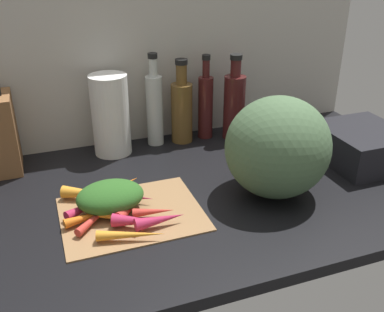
{
  "coord_description": "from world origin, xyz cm",
  "views": [
    {
      "loc": [
        -24.32,
        -97.91,
        60.36
      ],
      "look_at": [
        9.92,
        -4.28,
        11.7
      ],
      "focal_mm": 41.15,
      "sensor_mm": 36.0,
      "label": 1
    }
  ],
  "objects_px": {
    "bottle_0": "(155,108)",
    "carrot_3": "(160,220)",
    "carrot_1": "(137,221)",
    "carrot_5": "(130,207)",
    "cutting_board": "(132,213)",
    "carrot_2": "(85,208)",
    "carrot_6": "(100,214)",
    "dish_rack": "(362,145)",
    "carrot_4": "(93,194)",
    "carrot_11": "(127,197)",
    "winter_squash": "(278,147)",
    "bottle_3": "(234,104)",
    "bottle_1": "(182,109)",
    "bottle_2": "(206,105)",
    "carrot_8": "(131,235)",
    "carrot_9": "(114,216)",
    "carrot_10": "(93,215)",
    "carrot_0": "(115,189)",
    "carrot_7": "(154,212)",
    "paper_towel_roll": "(111,115)"
  },
  "relations": [
    {
      "from": "carrot_9",
      "to": "bottle_0",
      "type": "relative_size",
      "value": 0.43
    },
    {
      "from": "carrot_11",
      "to": "bottle_2",
      "type": "xyz_separation_m",
      "value": [
        0.35,
        0.33,
        0.09
      ]
    },
    {
      "from": "carrot_2",
      "to": "carrot_8",
      "type": "relative_size",
      "value": 0.69
    },
    {
      "from": "cutting_board",
      "to": "carrot_2",
      "type": "distance_m",
      "value": 0.12
    },
    {
      "from": "carrot_10",
      "to": "bottle_1",
      "type": "bearing_deg",
      "value": 47.24
    },
    {
      "from": "carrot_6",
      "to": "carrot_8",
      "type": "xyz_separation_m",
      "value": [
        0.05,
        -0.11,
        0.0
      ]
    },
    {
      "from": "cutting_board",
      "to": "paper_towel_roll",
      "type": "distance_m",
      "value": 0.39
    },
    {
      "from": "carrot_3",
      "to": "carrot_11",
      "type": "bearing_deg",
      "value": 110.58
    },
    {
      "from": "carrot_3",
      "to": "bottle_0",
      "type": "distance_m",
      "value": 0.5
    },
    {
      "from": "cutting_board",
      "to": "bottle_1",
      "type": "bearing_deg",
      "value": 55.58
    },
    {
      "from": "carrot_1",
      "to": "carrot_2",
      "type": "bearing_deg",
      "value": 135.63
    },
    {
      "from": "carrot_0",
      "to": "carrot_4",
      "type": "xyz_separation_m",
      "value": [
        -0.06,
        -0.01,
        0.0
      ]
    },
    {
      "from": "carrot_6",
      "to": "dish_rack",
      "type": "xyz_separation_m",
      "value": [
        0.8,
        0.05,
        0.03
      ]
    },
    {
      "from": "winter_squash",
      "to": "bottle_3",
      "type": "height_order",
      "value": "bottle_3"
    },
    {
      "from": "carrot_7",
      "to": "dish_rack",
      "type": "height_order",
      "value": "dish_rack"
    },
    {
      "from": "cutting_board",
      "to": "bottle_1",
      "type": "xyz_separation_m",
      "value": [
        0.26,
        0.38,
        0.11
      ]
    },
    {
      "from": "carrot_1",
      "to": "paper_towel_roll",
      "type": "bearing_deg",
      "value": 86.24
    },
    {
      "from": "carrot_6",
      "to": "carrot_8",
      "type": "relative_size",
      "value": 1.14
    },
    {
      "from": "carrot_4",
      "to": "carrot_10",
      "type": "xyz_separation_m",
      "value": [
        -0.01,
        -0.09,
        -0.0
      ]
    },
    {
      "from": "carrot_0",
      "to": "carrot_6",
      "type": "xyz_separation_m",
      "value": [
        -0.05,
        -0.09,
        -0.01
      ]
    },
    {
      "from": "bottle_0",
      "to": "carrot_3",
      "type": "bearing_deg",
      "value": -104.6
    },
    {
      "from": "carrot_2",
      "to": "dish_rack",
      "type": "bearing_deg",
      "value": 0.89
    },
    {
      "from": "carrot_5",
      "to": "carrot_7",
      "type": "distance_m",
      "value": 0.06
    },
    {
      "from": "carrot_3",
      "to": "bottle_2",
      "type": "relative_size",
      "value": 0.42
    },
    {
      "from": "dish_rack",
      "to": "carrot_9",
      "type": "bearing_deg",
      "value": -174.36
    },
    {
      "from": "carrot_6",
      "to": "carrot_11",
      "type": "bearing_deg",
      "value": 33.85
    },
    {
      "from": "bottle_2",
      "to": "dish_rack",
      "type": "bearing_deg",
      "value": -41.96
    },
    {
      "from": "carrot_4",
      "to": "carrot_8",
      "type": "height_order",
      "value": "carrot_4"
    },
    {
      "from": "carrot_1",
      "to": "carrot_5",
      "type": "distance_m",
      "value": 0.07
    },
    {
      "from": "carrot_0",
      "to": "bottle_1",
      "type": "relative_size",
      "value": 0.58
    },
    {
      "from": "carrot_2",
      "to": "carrot_11",
      "type": "xyz_separation_m",
      "value": [
        0.11,
        0.02,
        -0.0
      ]
    },
    {
      "from": "carrot_2",
      "to": "carrot_3",
      "type": "height_order",
      "value": "carrot_3"
    },
    {
      "from": "carrot_8",
      "to": "carrot_9",
      "type": "distance_m",
      "value": 0.09
    },
    {
      "from": "carrot_3",
      "to": "cutting_board",
      "type": "bearing_deg",
      "value": 122.5
    },
    {
      "from": "carrot_1",
      "to": "carrot_5",
      "type": "xyz_separation_m",
      "value": [
        -0.0,
        0.07,
        -0.0
      ]
    },
    {
      "from": "carrot_9",
      "to": "carrot_5",
      "type": "bearing_deg",
      "value": 30.74
    },
    {
      "from": "carrot_0",
      "to": "carrot_10",
      "type": "xyz_separation_m",
      "value": [
        -0.07,
        -0.1,
        -0.0
      ]
    },
    {
      "from": "carrot_9",
      "to": "carrot_10",
      "type": "distance_m",
      "value": 0.05
    },
    {
      "from": "carrot_1",
      "to": "winter_squash",
      "type": "bearing_deg",
      "value": 6.21
    },
    {
      "from": "carrot_8",
      "to": "bottle_2",
      "type": "bearing_deg",
      "value": 53.02
    },
    {
      "from": "bottle_3",
      "to": "carrot_7",
      "type": "bearing_deg",
      "value": -135.24
    },
    {
      "from": "carrot_7",
      "to": "carrot_11",
      "type": "height_order",
      "value": "carrot_11"
    },
    {
      "from": "bottle_3",
      "to": "bottle_1",
      "type": "bearing_deg",
      "value": 169.51
    },
    {
      "from": "carrot_4",
      "to": "carrot_11",
      "type": "bearing_deg",
      "value": -24.15
    },
    {
      "from": "bottle_3",
      "to": "cutting_board",
      "type": "bearing_deg",
      "value": -141.13
    },
    {
      "from": "carrot_10",
      "to": "carrot_8",
      "type": "bearing_deg",
      "value": -57.92
    },
    {
      "from": "bottle_1",
      "to": "carrot_10",
      "type": "bearing_deg",
      "value": -132.76
    },
    {
      "from": "carrot_7",
      "to": "carrot_4",
      "type": "bearing_deg",
      "value": 135.38
    },
    {
      "from": "carrot_3",
      "to": "carrot_4",
      "type": "xyz_separation_m",
      "value": [
        -0.13,
        0.17,
        0.0
      ]
    },
    {
      "from": "carrot_6",
      "to": "dish_rack",
      "type": "bearing_deg",
      "value": 3.36
    }
  ]
}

